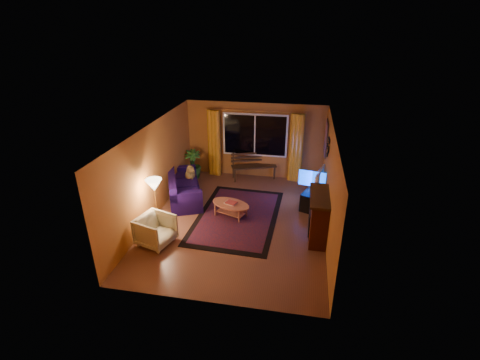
% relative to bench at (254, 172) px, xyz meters
% --- Properties ---
extents(floor, '(4.50, 6.00, 0.02)m').
position_rel_bench_xyz_m(floor, '(-0.02, -2.75, -0.23)').
color(floor, brown).
rests_on(floor, ground).
extents(ceiling, '(4.50, 6.00, 0.02)m').
position_rel_bench_xyz_m(ceiling, '(-0.02, -2.75, 2.29)').
color(ceiling, white).
rests_on(ceiling, ground).
extents(wall_back, '(4.50, 0.02, 2.50)m').
position_rel_bench_xyz_m(wall_back, '(-0.02, 0.26, 1.03)').
color(wall_back, '#B7712F').
rests_on(wall_back, ground).
extents(wall_left, '(0.02, 6.00, 2.50)m').
position_rel_bench_xyz_m(wall_left, '(-2.28, -2.75, 1.03)').
color(wall_left, '#B7712F').
rests_on(wall_left, ground).
extents(wall_right, '(0.02, 6.00, 2.50)m').
position_rel_bench_xyz_m(wall_right, '(2.24, -2.75, 1.03)').
color(wall_right, '#B7712F').
rests_on(wall_right, ground).
extents(window, '(2.00, 0.02, 1.30)m').
position_rel_bench_xyz_m(window, '(-0.02, 0.19, 1.23)').
color(window, black).
rests_on(window, wall_back).
extents(curtain_rod, '(3.20, 0.03, 0.03)m').
position_rel_bench_xyz_m(curtain_rod, '(-0.02, 0.15, 2.03)').
color(curtain_rod, '#BF8C3F').
rests_on(curtain_rod, wall_back).
extents(curtain_left, '(0.36, 0.36, 2.24)m').
position_rel_bench_xyz_m(curtain_left, '(-1.37, 0.13, 0.90)').
color(curtain_left, orange).
rests_on(curtain_left, ground).
extents(curtain_right, '(0.36, 0.36, 2.24)m').
position_rel_bench_xyz_m(curtain_right, '(1.33, 0.13, 0.90)').
color(curtain_right, orange).
rests_on(curtain_right, ground).
extents(bench, '(1.54, 0.92, 0.44)m').
position_rel_bench_xyz_m(bench, '(0.00, 0.00, 0.00)').
color(bench, black).
rests_on(bench, ground).
extents(potted_plant, '(0.72, 0.72, 0.97)m').
position_rel_bench_xyz_m(potted_plant, '(-2.02, -0.31, 0.27)').
color(potted_plant, '#235B1E').
rests_on(potted_plant, ground).
extents(sofa, '(1.59, 2.22, 0.82)m').
position_rel_bench_xyz_m(sofa, '(-1.81, -1.80, 0.19)').
color(sofa, '#190A48').
rests_on(sofa, ground).
extents(dog, '(0.40, 0.52, 0.54)m').
position_rel_bench_xyz_m(dog, '(-1.76, -1.34, 0.45)').
color(dog, olive).
rests_on(dog, sofa).
extents(armchair, '(0.90, 0.93, 0.78)m').
position_rel_bench_xyz_m(armchair, '(-1.73, -4.11, 0.17)').
color(armchair, beige).
rests_on(armchair, ground).
extents(floor_lamp, '(0.28, 0.28, 1.38)m').
position_rel_bench_xyz_m(floor_lamp, '(-1.93, -3.52, 0.47)').
color(floor_lamp, '#BF8C3F').
rests_on(floor_lamp, ground).
extents(rug, '(2.25, 3.43, 0.02)m').
position_rel_bench_xyz_m(rug, '(-0.06, -2.55, -0.21)').
color(rug, maroon).
rests_on(rug, ground).
extents(coffee_table, '(1.41, 1.41, 0.40)m').
position_rel_bench_xyz_m(coffee_table, '(-0.25, -2.57, -0.02)').
color(coffee_table, '#B5674B').
rests_on(coffee_table, ground).
extents(tv_console, '(0.84, 1.30, 0.52)m').
position_rel_bench_xyz_m(tv_console, '(1.98, -1.48, 0.04)').
color(tv_console, black).
rests_on(tv_console, ground).
extents(television, '(0.33, 1.00, 0.57)m').
position_rel_bench_xyz_m(television, '(1.98, -1.48, 0.58)').
color(television, black).
rests_on(television, tv_console).
extents(fireplace, '(0.40, 1.20, 1.10)m').
position_rel_bench_xyz_m(fireplace, '(2.03, -3.15, 0.33)').
color(fireplace, maroon).
rests_on(fireplace, ground).
extents(mirror_cluster, '(0.06, 0.60, 0.56)m').
position_rel_bench_xyz_m(mirror_cluster, '(2.19, -1.45, 1.58)').
color(mirror_cluster, black).
rests_on(mirror_cluster, wall_right).
extents(painting, '(0.04, 0.76, 0.96)m').
position_rel_bench_xyz_m(painting, '(2.20, -0.30, 1.43)').
color(painting, '#CB5728').
rests_on(painting, wall_right).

